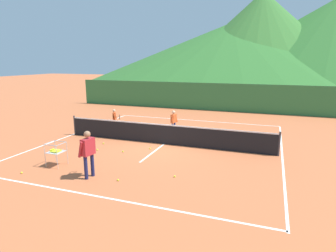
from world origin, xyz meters
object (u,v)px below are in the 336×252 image
at_px(tennis_ball_3, 103,143).
at_px(tennis_net, 164,134).
at_px(tennis_ball_1, 123,151).
at_px(student_0, 115,118).
at_px(tennis_ball_2, 97,150).
at_px(tennis_ball_6, 22,173).
at_px(tennis_ball_0, 150,148).
at_px(instructor, 88,150).
at_px(student_1, 174,120).
at_px(tennis_ball_5, 175,176).
at_px(ball_cart, 56,151).
at_px(tennis_ball_4, 118,180).

bearing_deg(tennis_ball_3, tennis_net, 20.22).
height_order(tennis_ball_1, tennis_ball_3, same).
height_order(student_0, tennis_ball_1, student_0).
distance_m(tennis_ball_2, tennis_ball_3, 1.00).
relative_size(student_0, tennis_ball_1, 17.70).
bearing_deg(tennis_ball_6, tennis_ball_1, 57.16).
bearing_deg(tennis_ball_0, tennis_ball_3, -179.38).
height_order(tennis_ball_1, tennis_ball_2, same).
bearing_deg(tennis_ball_2, instructor, -61.21).
xyz_separation_m(tennis_net, student_0, (-3.70, 1.74, 0.23)).
distance_m(student_0, tennis_ball_6, 6.96).
xyz_separation_m(student_0, tennis_ball_3, (0.96, -2.75, -0.69)).
bearing_deg(tennis_ball_1, tennis_ball_3, 152.25).
distance_m(student_1, tennis_ball_0, 3.10).
distance_m(instructor, tennis_ball_5, 3.07).
bearing_deg(student_1, tennis_ball_1, -105.26).
xyz_separation_m(ball_cart, tennis_ball_4, (2.92, -0.47, -0.55)).
distance_m(tennis_ball_4, tennis_ball_5, 1.92).
relative_size(tennis_net, tennis_ball_6, 152.45).
relative_size(ball_cart, tennis_ball_2, 13.22).
height_order(ball_cart, tennis_ball_2, ball_cart).
xyz_separation_m(instructor, student_1, (0.76, 6.66, -0.21)).
bearing_deg(tennis_ball_2, tennis_ball_1, 8.25).
height_order(tennis_net, ball_cart, tennis_net).
height_order(tennis_net, student_1, student_1).
height_order(student_1, tennis_ball_0, student_1).
bearing_deg(tennis_ball_6, tennis_ball_5, 16.61).
distance_m(instructor, tennis_ball_1, 3.01).
relative_size(tennis_ball_2, tennis_ball_5, 1.00).
relative_size(tennis_net, student_0, 8.61).
height_order(student_0, ball_cart, student_0).
distance_m(tennis_net, tennis_ball_3, 2.96).
distance_m(instructor, student_0, 6.94).
height_order(student_1, tennis_ball_2, student_1).
xyz_separation_m(instructor, tennis_ball_0, (0.67, 3.65, -0.95)).
bearing_deg(instructor, tennis_net, 78.13).
distance_m(tennis_ball_1, tennis_ball_2, 1.20).
distance_m(instructor, tennis_ball_4, 1.43).
height_order(instructor, student_0, instructor).
distance_m(tennis_net, tennis_ball_0, 1.13).
height_order(ball_cart, tennis_ball_3, ball_cart).
distance_m(instructor, student_1, 6.71).
xyz_separation_m(instructor, tennis_ball_2, (-1.47, 2.67, -0.95)).
bearing_deg(ball_cart, tennis_ball_5, 5.89).
relative_size(tennis_ball_0, tennis_ball_4, 1.00).
height_order(tennis_ball_2, tennis_ball_5, same).
bearing_deg(student_1, tennis_net, -84.04).
height_order(tennis_ball_2, tennis_ball_4, same).
bearing_deg(instructor, tennis_ball_4, 3.45).
bearing_deg(ball_cart, tennis_ball_1, 55.78).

